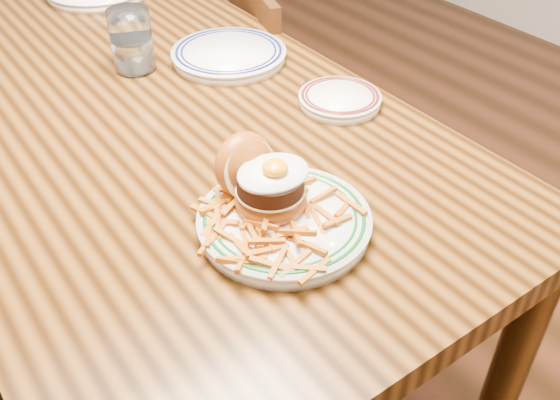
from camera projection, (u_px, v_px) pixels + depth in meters
floor at (174, 337)px, 1.72m from camera, size 6.00×6.00×0.00m
table at (140, 133)px, 1.31m from camera, size 0.85×1.60×0.75m
chair_right at (290, 105)px, 1.85m from camera, size 0.47×0.47×0.81m
main_plate at (278, 207)px, 0.92m from camera, size 0.26×0.27×0.13m
side_plate at (340, 99)px, 1.22m from camera, size 0.16×0.17×0.02m
rear_plate at (229, 54)px, 1.37m from camera, size 0.25×0.25×0.03m
water_glass at (132, 44)px, 1.31m from camera, size 0.09×0.09×0.13m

